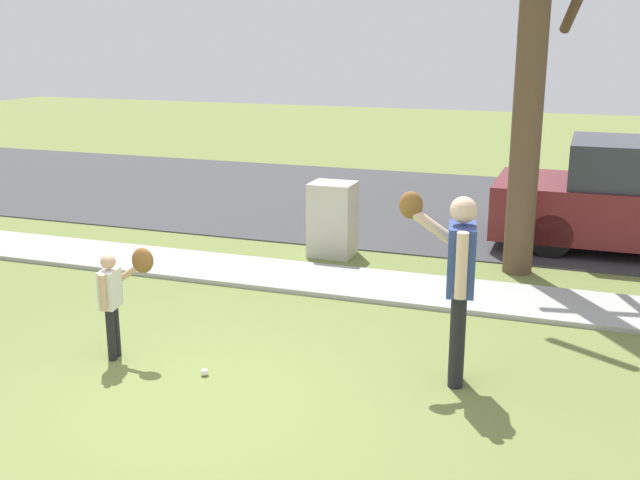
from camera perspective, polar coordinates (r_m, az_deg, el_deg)
ground_plane at (r=10.00m, az=0.66°, el=-3.35°), size 48.00×48.00×0.00m
sidewalk_strip at (r=10.08m, az=0.84°, el=-3.02°), size 36.00×1.20×0.06m
road_surface at (r=14.75m, az=7.08°, el=2.63°), size 36.00×6.80×0.02m
person_adult at (r=7.05m, az=10.04°, el=-2.25°), size 0.79×0.63×1.78m
person_child at (r=7.85m, az=-14.73°, el=-3.55°), size 0.47×0.49×1.12m
baseball at (r=7.52m, az=-8.55°, el=-9.66°), size 0.07×0.07×0.07m
utility_cabinet at (r=11.19m, az=0.94°, el=1.55°), size 0.63×0.55×1.08m
street_tree_near at (r=10.41m, az=15.46°, el=13.61°), size 1.85×1.89×5.65m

